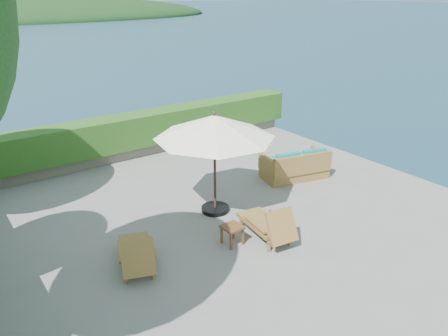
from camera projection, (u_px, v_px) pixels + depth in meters
ground at (234, 226)px, 10.02m from camera, size 12.00×12.00×0.00m
foundation at (233, 282)px, 10.61m from camera, size 12.00×12.00×3.00m
ocean at (233, 328)px, 11.16m from camera, size 600.00×600.00×0.00m
offshore_island at (18, 19)px, 129.80m from camera, size 126.00×57.60×12.60m
planter_wall_far at (130, 151)px, 14.16m from camera, size 12.00×0.60×0.36m
hedge_far at (128, 131)px, 13.90m from camera, size 12.40×0.90×1.00m
patio_umbrella at (214, 128)px, 9.89m from camera, size 3.41×3.41×2.52m
lounge_left at (136, 252)px, 8.37m from camera, size 1.07×1.59×0.85m
lounge_right at (268, 224)px, 9.36m from camera, size 0.82×1.59×0.88m
side_table at (232, 229)px, 9.18m from camera, size 0.42×0.42×0.43m
wicker_loveseat at (295, 167)px, 12.43m from camera, size 2.02×1.35×0.91m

